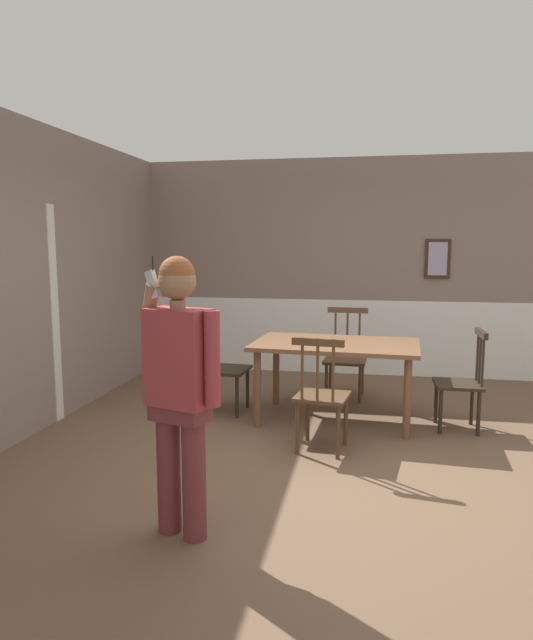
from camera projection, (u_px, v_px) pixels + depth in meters
name	position (u px, v px, depth m)	size (l,w,h in m)	color
ground_plane	(324.00, 457.00, 4.58)	(6.80, 6.80, 0.00)	brown
room_back_partition	(345.00, 272.00, 7.41)	(5.44, 0.17, 2.83)	gray
room_left_partition	(15.00, 280.00, 4.88)	(0.13, 6.18, 2.83)	gray
dining_table	(336.00, 352.00, 5.45)	(1.64, 1.08, 0.78)	brown
chair_near_window	(345.00, 356.00, 6.32)	(0.49, 0.49, 1.00)	#513823
chair_by_doorway	(321.00, 395.00, 4.64)	(0.48, 0.48, 0.98)	#513823
chair_at_table_head	(462.00, 382.00, 5.19)	(0.42, 0.42, 0.95)	#2D2319
chair_opposite_corner	(221.00, 367.00, 5.77)	(0.50, 0.50, 0.98)	#2D2319
person_figure	(180.00, 381.00, 3.22)	(0.52, 0.31, 1.66)	brown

